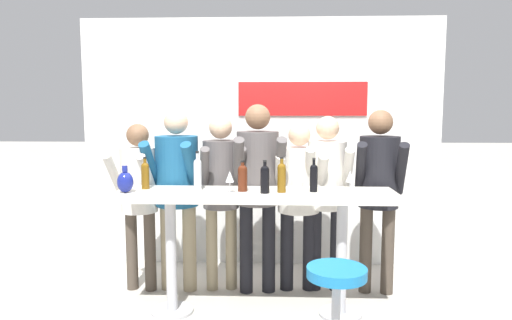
{
  "coord_description": "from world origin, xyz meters",
  "views": [
    {
      "loc": [
        0.15,
        -3.69,
        1.72
      ],
      "look_at": [
        0.0,
        0.08,
        1.3
      ],
      "focal_mm": 32.0,
      "sensor_mm": 36.0,
      "label": 1
    }
  ],
  "objects_px": {
    "wine_glass_1": "(230,177)",
    "decorative_vase": "(125,182)",
    "wine_bottle_1": "(198,173)",
    "wine_glass_0": "(303,176)",
    "wine_bottle_0": "(265,178)",
    "person_far_left": "(139,188)",
    "wine_bottle_4": "(282,176)",
    "person_center_right": "(299,189)",
    "person_left": "(177,181)",
    "tasting_table": "(256,213)",
    "person_center": "(258,178)",
    "bar_stool": "(336,300)",
    "person_far_right": "(379,181)",
    "wine_bottle_2": "(243,177)",
    "person_center_left": "(221,183)",
    "person_right": "(327,184)",
    "wine_bottle_5": "(314,176)",
    "wine_glass_2": "(350,177)",
    "wine_bottle_3": "(145,174)"
  },
  "relations": [
    {
      "from": "person_left",
      "to": "wine_glass_1",
      "type": "xyz_separation_m",
      "value": [
        0.55,
        -0.56,
        0.12
      ]
    },
    {
      "from": "wine_bottle_5",
      "to": "person_center",
      "type": "bearing_deg",
      "value": 135.94
    },
    {
      "from": "person_center",
      "to": "wine_bottle_4",
      "type": "distance_m",
      "value": 0.55
    },
    {
      "from": "person_center_left",
      "to": "person_far_right",
      "type": "bearing_deg",
      "value": -12.28
    },
    {
      "from": "wine_glass_2",
      "to": "decorative_vase",
      "type": "bearing_deg",
      "value": -177.71
    },
    {
      "from": "wine_bottle_0",
      "to": "person_center_left",
      "type": "bearing_deg",
      "value": 125.65
    },
    {
      "from": "wine_bottle_1",
      "to": "wine_glass_0",
      "type": "relative_size",
      "value": 1.84
    },
    {
      "from": "person_left",
      "to": "person_center",
      "type": "relative_size",
      "value": 0.97
    },
    {
      "from": "person_far_right",
      "to": "wine_bottle_2",
      "type": "relative_size",
      "value": 6.79
    },
    {
      "from": "person_far_left",
      "to": "person_center",
      "type": "bearing_deg",
      "value": 7.88
    },
    {
      "from": "wine_bottle_2",
      "to": "person_left",
      "type": "bearing_deg",
      "value": 143.33
    },
    {
      "from": "person_far_right",
      "to": "wine_bottle_5",
      "type": "relative_size",
      "value": 6.2
    },
    {
      "from": "person_center",
      "to": "wine_bottle_0",
      "type": "relative_size",
      "value": 6.62
    },
    {
      "from": "person_left",
      "to": "wine_glass_0",
      "type": "bearing_deg",
      "value": -16.03
    },
    {
      "from": "person_far_left",
      "to": "wine_bottle_5",
      "type": "relative_size",
      "value": 5.74
    },
    {
      "from": "person_left",
      "to": "person_far_right",
      "type": "relative_size",
      "value": 1.0
    },
    {
      "from": "person_center",
      "to": "wine_glass_0",
      "type": "relative_size",
      "value": 9.98
    },
    {
      "from": "tasting_table",
      "to": "wine_bottle_1",
      "type": "xyz_separation_m",
      "value": [
        -0.48,
        0.04,
        0.33
      ]
    },
    {
      "from": "person_center_right",
      "to": "person_far_left",
      "type": "bearing_deg",
      "value": -179.91
    },
    {
      "from": "person_center_right",
      "to": "person_far_right",
      "type": "height_order",
      "value": "person_far_right"
    },
    {
      "from": "person_left",
      "to": "person_far_right",
      "type": "xyz_separation_m",
      "value": [
        1.87,
        0.0,
        0.01
      ]
    },
    {
      "from": "bar_stool",
      "to": "wine_bottle_3",
      "type": "height_order",
      "value": "wine_bottle_3"
    },
    {
      "from": "person_right",
      "to": "wine_glass_1",
      "type": "height_order",
      "value": "person_right"
    },
    {
      "from": "wine_glass_0",
      "to": "wine_glass_2",
      "type": "height_order",
      "value": "same"
    },
    {
      "from": "wine_bottle_0",
      "to": "person_left",
      "type": "bearing_deg",
      "value": 146.15
    },
    {
      "from": "wine_bottle_2",
      "to": "wine_bottle_1",
      "type": "bearing_deg",
      "value": 173.77
    },
    {
      "from": "wine_glass_0",
      "to": "wine_bottle_0",
      "type": "bearing_deg",
      "value": -164.89
    },
    {
      "from": "wine_bottle_0",
      "to": "decorative_vase",
      "type": "xyz_separation_m",
      "value": [
        -1.13,
        -0.02,
        -0.04
      ]
    },
    {
      "from": "person_center_left",
      "to": "wine_bottle_3",
      "type": "height_order",
      "value": "person_center_left"
    },
    {
      "from": "bar_stool",
      "to": "tasting_table",
      "type": "bearing_deg",
      "value": 127.31
    },
    {
      "from": "wine_bottle_3",
      "to": "wine_glass_1",
      "type": "relative_size",
      "value": 1.54
    },
    {
      "from": "person_center_left",
      "to": "wine_bottle_5",
      "type": "distance_m",
      "value": 0.98
    },
    {
      "from": "bar_stool",
      "to": "wine_bottle_1",
      "type": "bearing_deg",
      "value": 143.25
    },
    {
      "from": "person_far_left",
      "to": "wine_bottle_2",
      "type": "relative_size",
      "value": 6.28
    },
    {
      "from": "person_right",
      "to": "wine_bottle_2",
      "type": "height_order",
      "value": "person_right"
    },
    {
      "from": "tasting_table",
      "to": "person_right",
      "type": "distance_m",
      "value": 0.85
    },
    {
      "from": "person_center_right",
      "to": "wine_glass_0",
      "type": "xyz_separation_m",
      "value": [
        0.0,
        -0.53,
        0.2
      ]
    },
    {
      "from": "person_center_right",
      "to": "person_left",
      "type": "bearing_deg",
      "value": -179.82
    },
    {
      "from": "wine_bottle_1",
      "to": "wine_glass_2",
      "type": "distance_m",
      "value": 1.25
    },
    {
      "from": "person_right",
      "to": "wine_bottle_5",
      "type": "height_order",
      "value": "person_right"
    },
    {
      "from": "tasting_table",
      "to": "person_far_left",
      "type": "height_order",
      "value": "person_far_left"
    },
    {
      "from": "person_right",
      "to": "wine_bottle_3",
      "type": "xyz_separation_m",
      "value": [
        -1.58,
        -0.46,
        0.15
      ]
    },
    {
      "from": "person_center_left",
      "to": "wine_glass_0",
      "type": "xyz_separation_m",
      "value": [
        0.73,
        -0.51,
        0.14
      ]
    },
    {
      "from": "wine_glass_1",
      "to": "decorative_vase",
      "type": "relative_size",
      "value": 0.8
    },
    {
      "from": "person_left",
      "to": "wine_bottle_5",
      "type": "bearing_deg",
      "value": -14.92
    },
    {
      "from": "person_far_left",
      "to": "wine_bottle_4",
      "type": "height_order",
      "value": "person_far_left"
    },
    {
      "from": "wine_bottle_1",
      "to": "wine_bottle_0",
      "type": "bearing_deg",
      "value": -11.77
    },
    {
      "from": "wine_bottle_3",
      "to": "wine_bottle_4",
      "type": "distance_m",
      "value": 1.16
    },
    {
      "from": "person_center",
      "to": "wine_bottle_0",
      "type": "xyz_separation_m",
      "value": [
        0.08,
        -0.53,
        0.08
      ]
    },
    {
      "from": "wine_bottle_2",
      "to": "wine_glass_0",
      "type": "distance_m",
      "value": 0.49
    }
  ]
}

